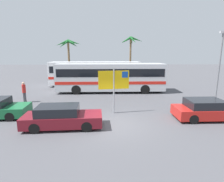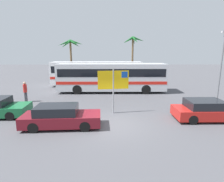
% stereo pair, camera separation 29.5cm
% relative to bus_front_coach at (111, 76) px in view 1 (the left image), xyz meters
% --- Properties ---
extents(ground, '(120.00, 120.00, 0.00)m').
position_rel_bus_front_coach_xyz_m(ground, '(-0.05, -9.67, -1.78)').
color(ground, '#4C4C51').
extents(bus_front_coach, '(11.82, 2.72, 3.17)m').
position_rel_bus_front_coach_xyz_m(bus_front_coach, '(0.00, 0.00, 0.00)').
color(bus_front_coach, silver).
rests_on(bus_front_coach, ground).
extents(bus_rear_coach, '(11.82, 2.72, 3.17)m').
position_rel_bus_front_coach_xyz_m(bus_rear_coach, '(-1.93, 4.02, 0.00)').
color(bus_rear_coach, white).
rests_on(bus_rear_coach, ground).
extents(ferry_sign, '(2.19, 0.37, 3.20)m').
position_rel_bus_front_coach_xyz_m(ferry_sign, '(0.11, -7.44, 0.54)').
color(ferry_sign, gray).
rests_on(ferry_sign, ground).
extents(car_maroon, '(4.62, 1.89, 1.32)m').
position_rel_bus_front_coach_xyz_m(car_maroon, '(-3.09, -9.94, -1.15)').
color(car_maroon, maroon).
rests_on(car_maroon, ground).
extents(car_red, '(4.36, 1.88, 1.32)m').
position_rel_bus_front_coach_xyz_m(car_red, '(6.18, -8.82, -1.15)').
color(car_red, red).
rests_on(car_red, ground).
extents(pedestrian_by_bus, '(0.32, 0.32, 1.83)m').
position_rel_bus_front_coach_xyz_m(pedestrian_by_bus, '(-7.75, -4.24, -0.70)').
color(pedestrian_by_bus, '#4C4C51').
rests_on(pedestrian_by_bus, ground).
extents(lamp_post_left_side, '(0.56, 0.20, 6.12)m').
position_rel_bus_front_coach_xyz_m(lamp_post_left_side, '(9.41, -4.51, 1.59)').
color(lamp_post_left_side, slate).
rests_on(lamp_post_left_side, ground).
extents(palm_tree_seaside, '(3.69, 3.60, 7.08)m').
position_rel_bus_front_coach_xyz_m(palm_tree_seaside, '(3.66, 11.18, 3.84)').
color(palm_tree_seaside, brown).
rests_on(palm_tree_seaside, ground).
extents(palm_tree_inland, '(3.94, 4.07, 6.42)m').
position_rel_bus_front_coach_xyz_m(palm_tree_inland, '(-6.42, 9.40, 3.55)').
color(palm_tree_inland, brown).
rests_on(palm_tree_inland, ground).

